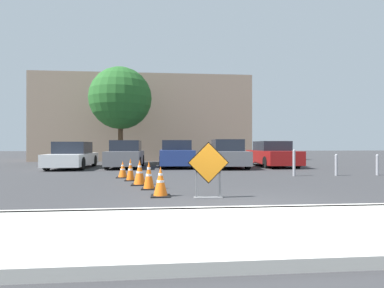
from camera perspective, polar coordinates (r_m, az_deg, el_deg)
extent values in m
plane|color=#333335|center=(15.36, 0.02, -4.83)|extent=(96.00, 96.00, 0.00)
cube|color=beige|center=(4.40, 13.64, -15.66)|extent=(22.86, 2.45, 0.14)
cube|color=beige|center=(5.55, 9.48, -12.42)|extent=(22.86, 0.20, 0.14)
cube|color=black|center=(7.01, 3.15, -3.58)|extent=(0.98, 0.02, 0.98)
cube|color=orange|center=(7.00, 3.17, -3.58)|extent=(0.92, 0.02, 0.92)
cube|color=slate|center=(7.15, 3.10, -10.12)|extent=(0.67, 0.20, 0.02)
cube|color=slate|center=(7.06, 0.86, -6.94)|extent=(0.04, 0.04, 0.83)
cube|color=slate|center=(7.14, 5.31, -6.86)|extent=(0.04, 0.04, 0.83)
cube|color=black|center=(7.38, -6.02, -9.78)|extent=(0.46, 0.46, 0.03)
cone|color=orange|center=(7.33, -6.02, -6.97)|extent=(0.34, 0.34, 0.70)
cylinder|color=white|center=(7.31, -6.02, -5.78)|extent=(0.11, 0.11, 0.06)
cylinder|color=white|center=(7.33, -6.02, -7.08)|extent=(0.19, 0.19, 0.06)
cube|color=black|center=(8.59, -8.22, -8.42)|extent=(0.41, 0.41, 0.03)
cone|color=orange|center=(8.54, -8.22, -5.75)|extent=(0.31, 0.31, 0.77)
cylinder|color=white|center=(8.53, -8.22, -4.62)|extent=(0.10, 0.10, 0.07)
cylinder|color=white|center=(8.54, -8.22, -5.86)|extent=(0.17, 0.17, 0.07)
cube|color=black|center=(9.54, -9.94, -7.59)|extent=(0.50, 0.50, 0.03)
cone|color=orange|center=(9.49, -9.94, -5.24)|extent=(0.37, 0.37, 0.76)
cylinder|color=white|center=(9.48, -9.94, -4.24)|extent=(0.12, 0.12, 0.07)
cylinder|color=white|center=(9.50, -9.94, -5.33)|extent=(0.20, 0.20, 0.07)
cube|color=black|center=(10.72, -11.65, -6.77)|extent=(0.38, 0.38, 0.03)
cone|color=orange|center=(10.68, -11.65, -4.69)|extent=(0.28, 0.28, 0.75)
cylinder|color=white|center=(10.67, -11.65, -3.80)|extent=(0.09, 0.09, 0.07)
cylinder|color=white|center=(10.68, -11.65, -4.77)|extent=(0.16, 0.16, 0.07)
cube|color=black|center=(11.73, -13.06, -6.20)|extent=(0.45, 0.45, 0.03)
cone|color=orange|center=(11.70, -13.06, -4.66)|extent=(0.33, 0.33, 0.60)
cylinder|color=white|center=(11.69, -13.06, -4.01)|extent=(0.11, 0.11, 0.05)
cylinder|color=white|center=(11.70, -13.06, -4.72)|extent=(0.19, 0.19, 0.05)
cube|color=white|center=(17.29, -21.81, -2.70)|extent=(1.88, 4.42, 0.61)
cube|color=#1E232D|center=(17.38, -21.71, -0.65)|extent=(1.63, 2.05, 0.63)
cylinder|color=black|center=(15.77, -20.24, -3.51)|extent=(0.21, 0.65, 0.65)
cylinder|color=black|center=(16.26, -25.96, -3.41)|extent=(0.21, 0.65, 0.65)
cylinder|color=black|center=(18.42, -18.15, -3.03)|extent=(0.21, 0.65, 0.65)
cylinder|color=black|center=(18.84, -23.12, -2.97)|extent=(0.21, 0.65, 0.65)
cube|color=slate|center=(16.93, -12.48, -2.55)|extent=(1.77, 4.04, 0.74)
cube|color=#1E232D|center=(17.02, -12.44, -0.31)|extent=(1.55, 1.86, 0.58)
cylinder|color=black|center=(15.62, -10.11, -3.58)|extent=(0.20, 0.64, 0.64)
cylinder|color=black|center=(15.83, -15.94, -3.53)|extent=(0.20, 0.64, 0.64)
cylinder|color=black|center=(18.11, -9.45, -3.11)|extent=(0.20, 0.64, 0.64)
cylinder|color=black|center=(18.29, -14.50, -3.08)|extent=(0.20, 0.64, 0.64)
cube|color=navy|center=(16.83, -2.99, -2.46)|extent=(1.81, 4.04, 0.78)
cube|color=#1E232D|center=(16.91, -3.00, -0.21)|extent=(1.59, 1.86, 0.54)
cylinder|color=black|center=(15.64, 0.20, -3.50)|extent=(0.20, 0.68, 0.68)
cylinder|color=black|center=(15.58, -5.88, -3.51)|extent=(0.20, 0.68, 0.68)
cylinder|color=black|center=(18.13, -0.50, -3.04)|extent=(0.20, 0.68, 0.68)
cylinder|color=black|center=(18.08, -5.74, -3.05)|extent=(0.20, 0.68, 0.68)
cube|color=slate|center=(16.56, 6.80, -2.57)|extent=(1.87, 4.12, 0.72)
cube|color=#1E232D|center=(16.65, 6.74, -0.23)|extent=(1.60, 1.92, 0.63)
cylinder|color=black|center=(15.51, 10.55, -3.46)|extent=(0.22, 0.72, 0.72)
cylinder|color=black|center=(15.20, 4.64, -3.53)|extent=(0.22, 0.72, 0.72)
cylinder|color=black|center=(17.96, 8.62, -3.01)|extent=(0.22, 0.72, 0.72)
cylinder|color=black|center=(17.70, 3.52, -3.06)|extent=(0.22, 0.72, 0.72)
cube|color=maroon|center=(18.02, 15.06, -2.40)|extent=(1.87, 4.54, 0.74)
cube|color=#1E232D|center=(18.11, 14.93, -0.35)|extent=(1.64, 2.09, 0.54)
cylinder|color=black|center=(17.06, 19.40, -3.28)|extent=(0.20, 0.64, 0.64)
cylinder|color=black|center=(16.42, 13.94, -3.40)|extent=(0.20, 0.64, 0.64)
cylinder|color=black|center=(19.65, 15.99, -2.87)|extent=(0.20, 0.64, 0.64)
cylinder|color=black|center=(19.10, 11.18, -2.95)|extent=(0.20, 0.64, 0.64)
cylinder|color=gray|center=(12.67, 18.86, -3.52)|extent=(0.11, 0.11, 1.01)
sphere|color=gray|center=(12.65, 18.86, -1.23)|extent=(0.12, 0.12, 0.12)
cylinder|color=gray|center=(13.49, 25.77, -3.72)|extent=(0.11, 0.11, 0.82)
sphere|color=gray|center=(13.47, 25.77, -1.99)|extent=(0.12, 0.12, 0.12)
cylinder|color=gray|center=(14.48, 31.82, -3.49)|extent=(0.11, 0.11, 0.81)
sphere|color=gray|center=(14.46, 31.81, -1.89)|extent=(0.12, 0.12, 0.12)
cube|color=gray|center=(25.52, -8.91, 4.59)|extent=(16.92, 5.00, 6.74)
cylinder|color=#513823|center=(20.02, -13.46, 0.24)|extent=(0.32, 0.32, 2.78)
sphere|color=#235B23|center=(20.25, -13.46, 8.48)|extent=(4.03, 4.03, 4.03)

